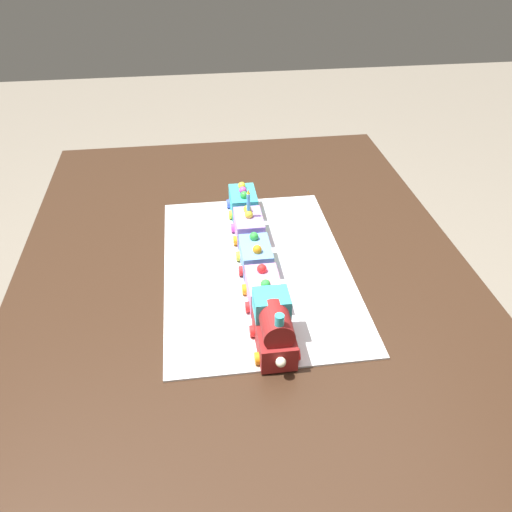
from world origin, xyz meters
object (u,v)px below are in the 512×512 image
object	(u,v)px
cake_car_flatbed_bubblegum	(264,290)
cake_car_hopper_lavender	(249,227)
dining_table	(245,306)
cake_car_gondola_turquoise	(243,202)
cake_car_caboose_sky_blue	(256,256)
cake_locomotive	(274,327)
birthday_candle	(248,200)

from	to	relation	value
cake_car_flatbed_bubblegum	cake_car_hopper_lavender	xyz separation A→B (m)	(0.24, 0.00, 0.00)
dining_table	cake_car_gondola_turquoise	world-z (taller)	cake_car_gondola_turquoise
cake_car_gondola_turquoise	dining_table	bearing A→B (deg)	173.91
dining_table	cake_car_caboose_sky_blue	distance (m)	0.14
dining_table	cake_locomotive	bearing A→B (deg)	-174.05
cake_car_hopper_lavender	cake_locomotive	bearing A→B (deg)	180.00
dining_table	cake_car_flatbed_bubblegum	bearing A→B (deg)	-167.55
cake_locomotive	dining_table	bearing A→B (deg)	5.95
cake_car_flatbed_bubblegum	cake_car_caboose_sky_blue	distance (m)	0.12
cake_locomotive	cake_car_caboose_sky_blue	world-z (taller)	cake_locomotive
cake_car_hopper_lavender	birthday_candle	size ratio (longest dim) A/B	1.82
cake_car_caboose_sky_blue	birthday_candle	xyz separation A→B (m)	(0.12, 0.00, 0.07)
cake_locomotive	birthday_candle	bearing A→B (deg)	-0.00
dining_table	birthday_candle	xyz separation A→B (m)	(0.12, -0.03, 0.21)
cake_car_flatbed_bubblegum	cake_locomotive	bearing A→B (deg)	180.00
cake_locomotive	cake_car_gondola_turquoise	xyz separation A→B (m)	(0.48, -0.00, -0.02)
cake_car_caboose_sky_blue	cake_car_gondola_turquoise	world-z (taller)	same
cake_car_caboose_sky_blue	cake_car_hopper_lavender	xyz separation A→B (m)	(0.12, 0.00, 0.00)
cake_locomotive	cake_car_caboose_sky_blue	bearing A→B (deg)	-0.00
dining_table	birthday_candle	world-z (taller)	birthday_candle
cake_locomotive	cake_car_flatbed_bubblegum	distance (m)	0.13
cake_locomotive	cake_car_flatbed_bubblegum	bearing A→B (deg)	-0.00
cake_car_hopper_lavender	birthday_candle	world-z (taller)	birthday_candle
cake_car_hopper_lavender	cake_car_gondola_turquoise	world-z (taller)	same
birthday_candle	cake_locomotive	bearing A→B (deg)	180.00
cake_car_caboose_sky_blue	cake_car_hopper_lavender	distance (m)	0.12
cake_locomotive	cake_car_hopper_lavender	distance (m)	0.37
cake_car_flatbed_bubblegum	dining_table	bearing A→B (deg)	12.45
cake_locomotive	birthday_candle	distance (m)	0.37
cake_car_flatbed_bubblegum	birthday_candle	size ratio (longest dim) A/B	1.82
cake_locomotive	cake_car_gondola_turquoise	bearing A→B (deg)	-0.00
dining_table	cake_car_gondola_turquoise	xyz separation A→B (m)	(0.24, -0.03, 0.14)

